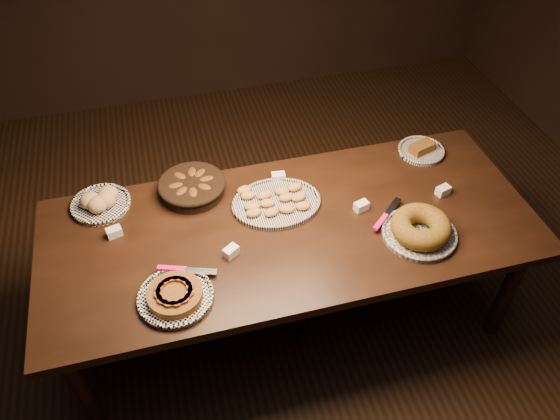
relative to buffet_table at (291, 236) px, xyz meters
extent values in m
plane|color=black|center=(0.00, 0.00, -0.68)|extent=(5.00, 5.00, 0.00)
cube|color=black|center=(0.00, 0.00, 0.05)|extent=(2.40, 1.00, 0.05)
cylinder|color=black|center=(-1.08, -0.38, -0.33)|extent=(0.08, 0.08, 0.70)
cylinder|color=black|center=(1.08, -0.38, -0.33)|extent=(0.08, 0.08, 0.70)
cylinder|color=black|center=(-1.08, 0.38, -0.33)|extent=(0.08, 0.08, 0.70)
cylinder|color=black|center=(1.08, 0.38, -0.33)|extent=(0.08, 0.08, 0.70)
torus|color=white|center=(-0.59, -0.29, 0.09)|extent=(0.33, 0.33, 0.02)
cylinder|color=#4D260F|center=(-0.59, -0.29, 0.10)|extent=(0.25, 0.25, 0.04)
cube|color=#50230D|center=(-0.53, -0.29, 0.13)|extent=(0.03, 0.08, 0.01)
cube|color=#50230D|center=(-0.54, -0.26, 0.13)|extent=(0.06, 0.08, 0.01)
cube|color=#50230D|center=(-0.57, -0.24, 0.13)|extent=(0.08, 0.06, 0.01)
cube|color=#50230D|center=(-0.60, -0.23, 0.13)|extent=(0.08, 0.03, 0.01)
cube|color=#50230D|center=(-0.63, -0.24, 0.13)|extent=(0.08, 0.06, 0.01)
cube|color=#50230D|center=(-0.65, -0.26, 0.13)|extent=(0.06, 0.08, 0.01)
cube|color=#50230D|center=(-0.66, -0.30, 0.13)|extent=(0.03, 0.08, 0.01)
cube|color=#50230D|center=(-0.65, -0.33, 0.13)|extent=(0.06, 0.08, 0.01)
cube|color=#50230D|center=(-0.62, -0.35, 0.13)|extent=(0.08, 0.06, 0.01)
cube|color=#50230D|center=(-0.59, -0.36, 0.13)|extent=(0.08, 0.03, 0.01)
cube|color=#50230D|center=(-0.56, -0.35, 0.13)|extent=(0.08, 0.06, 0.01)
cube|color=#50230D|center=(-0.54, -0.32, 0.13)|extent=(0.06, 0.08, 0.01)
cube|color=#FF0C83|center=(-0.60, -0.15, 0.10)|extent=(0.12, 0.06, 0.02)
cube|color=silver|center=(-0.47, -0.19, 0.10)|extent=(0.15, 0.08, 0.00)
torus|color=black|center=(-0.03, 0.16, 0.09)|extent=(0.36, 0.36, 0.02)
ellipsoid|color=#AC6A32|center=(-0.16, 0.10, 0.10)|extent=(0.08, 0.06, 0.04)
ellipsoid|color=#AC6A32|center=(-0.07, 0.09, 0.10)|extent=(0.09, 0.07, 0.04)
ellipsoid|color=#AC6A32|center=(0.00, 0.09, 0.10)|extent=(0.09, 0.07, 0.04)
ellipsoid|color=#AC6A32|center=(0.08, 0.09, 0.10)|extent=(0.08, 0.06, 0.04)
ellipsoid|color=#AC6A32|center=(-0.16, 0.15, 0.10)|extent=(0.08, 0.06, 0.04)
ellipsoid|color=#AC6A32|center=(-0.08, 0.15, 0.10)|extent=(0.08, 0.06, 0.04)
ellipsoid|color=#AC6A32|center=(0.02, 0.17, 0.10)|extent=(0.08, 0.06, 0.04)
ellipsoid|color=#AC6A32|center=(0.08, 0.16, 0.10)|extent=(0.09, 0.07, 0.04)
ellipsoid|color=#AC6A32|center=(-0.16, 0.23, 0.10)|extent=(0.08, 0.05, 0.04)
ellipsoid|color=#AC6A32|center=(-0.08, 0.22, 0.10)|extent=(0.09, 0.07, 0.04)
ellipsoid|color=#AC6A32|center=(0.01, 0.22, 0.10)|extent=(0.09, 0.07, 0.04)
ellipsoid|color=#AC6A32|center=(0.09, 0.23, 0.10)|extent=(0.09, 0.07, 0.04)
ellipsoid|color=#AC6A32|center=(-0.17, 0.28, 0.10)|extent=(0.09, 0.07, 0.04)
torus|color=black|center=(0.57, -0.22, 0.09)|extent=(0.36, 0.36, 0.02)
torus|color=olive|center=(0.57, -0.22, 0.14)|extent=(0.34, 0.34, 0.10)
cube|color=#FF0C83|center=(0.41, -0.11, 0.10)|extent=(0.11, 0.10, 0.02)
cube|color=silver|center=(0.51, -0.03, 0.10)|extent=(0.13, 0.12, 0.00)
cylinder|color=black|center=(-0.43, 0.35, 0.11)|extent=(0.37, 0.37, 0.08)
torus|color=black|center=(-0.43, 0.35, 0.14)|extent=(0.35, 0.35, 0.03)
ellipsoid|color=#331D0A|center=(-0.35, 0.36, 0.14)|extent=(0.11, 0.06, 0.05)
ellipsoid|color=#331D0A|center=(-0.37, 0.41, 0.14)|extent=(0.11, 0.11, 0.05)
ellipsoid|color=#331D0A|center=(-0.41, 0.43, 0.14)|extent=(0.08, 0.11, 0.05)
ellipsoid|color=#331D0A|center=(-0.47, 0.42, 0.14)|extent=(0.11, 0.12, 0.05)
ellipsoid|color=#331D0A|center=(-0.51, 0.35, 0.14)|extent=(0.11, 0.06, 0.05)
ellipsoid|color=#331D0A|center=(-0.48, 0.30, 0.14)|extent=(0.11, 0.11, 0.05)
ellipsoid|color=#331D0A|center=(-0.43, 0.28, 0.14)|extent=(0.06, 0.10, 0.05)
ellipsoid|color=#331D0A|center=(-0.37, 0.30, 0.14)|extent=(0.11, 0.11, 0.05)
torus|color=white|center=(-0.89, 0.38, 0.09)|extent=(0.30, 0.30, 0.02)
ellipsoid|color=#9E7F48|center=(-0.93, 0.37, 0.13)|extent=(0.10, 0.10, 0.08)
ellipsoid|color=#9E7F48|center=(-0.84, 0.40, 0.13)|extent=(0.10, 0.10, 0.08)
ellipsoid|color=#9E7F48|center=(-0.89, 0.34, 0.13)|extent=(0.10, 0.10, 0.08)
ellipsoid|color=#9E7F48|center=(-0.85, 0.36, 0.13)|extent=(0.10, 0.10, 0.08)
torus|color=black|center=(0.86, 0.36, 0.09)|extent=(0.26, 0.26, 0.02)
cube|color=#4D260F|center=(0.86, 0.36, 0.11)|extent=(0.15, 0.12, 0.05)
cube|color=white|center=(-0.32, -0.11, 0.10)|extent=(0.08, 0.08, 0.04)
cube|color=white|center=(0.03, 0.34, 0.10)|extent=(0.08, 0.05, 0.04)
cube|color=white|center=(0.37, 0.02, 0.10)|extent=(0.08, 0.06, 0.04)
cube|color=white|center=(-0.83, 0.16, 0.10)|extent=(0.08, 0.06, 0.04)
cube|color=white|center=(0.82, 0.02, 0.10)|extent=(0.08, 0.06, 0.04)
camera|label=1|loc=(-0.53, -1.77, 1.97)|focal=35.00mm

